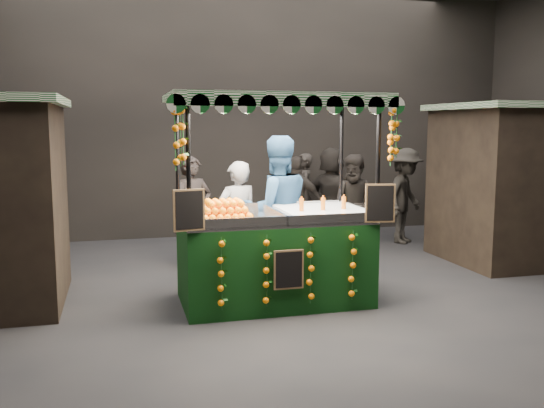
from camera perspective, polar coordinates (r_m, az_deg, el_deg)
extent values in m
plane|color=black|center=(7.60, 3.56, -9.62)|extent=(12.00, 12.00, 0.00)
cube|color=black|center=(12.11, -3.85, 8.78)|extent=(12.00, 0.10, 5.00)
cube|color=black|center=(10.78, 23.76, 1.64)|extent=(2.80, 2.00, 2.50)
cube|color=#0F4918|center=(10.74, 24.13, 8.56)|extent=(3.00, 2.20, 0.10)
cube|color=black|center=(7.56, 0.17, -5.54)|extent=(2.33, 1.27, 1.06)
cube|color=silver|center=(7.45, 0.17, -1.42)|extent=(2.33, 1.27, 0.04)
cylinder|color=black|center=(6.63, -7.98, -0.96)|extent=(0.05, 0.05, 2.54)
cylinder|color=black|center=(7.25, 10.11, -0.28)|extent=(0.05, 0.05, 2.54)
cylinder|color=black|center=(7.82, -9.03, 0.32)|extent=(0.05, 0.05, 2.54)
cylinder|color=black|center=(8.35, 6.64, 0.82)|extent=(0.05, 0.05, 2.54)
cube|color=#0F4918|center=(7.37, 0.18, 10.21)|extent=(2.59, 1.54, 0.08)
cube|color=silver|center=(7.63, 4.79, -0.75)|extent=(1.04, 1.14, 0.08)
cube|color=black|center=(6.56, -8.02, -0.59)|extent=(0.36, 0.10, 0.47)
cube|color=black|center=(7.19, 10.41, 0.08)|extent=(0.36, 0.10, 0.47)
cube|color=black|center=(6.91, 1.62, -6.35)|extent=(0.36, 0.03, 0.47)
imported|color=gray|center=(8.52, -3.37, -1.70)|extent=(0.72, 0.57, 1.75)
imported|color=navy|center=(8.29, 0.44, -0.68)|extent=(1.05, 0.84, 2.11)
imported|color=#292322|center=(9.40, -7.65, -0.80)|extent=(0.75, 0.61, 1.77)
imported|color=#282421|center=(10.31, 8.13, -0.11)|extent=(1.07, 0.99, 1.76)
imported|color=#2E2925|center=(10.88, 2.40, 0.18)|extent=(1.05, 0.89, 1.69)
imported|color=black|center=(11.56, 12.74, 0.78)|extent=(1.33, 1.29, 1.82)
imported|color=#2A2522|center=(11.69, 5.83, 1.01)|extent=(1.15, 1.77, 1.83)
imported|color=#2B2623|center=(12.15, 3.05, 0.94)|extent=(0.49, 0.67, 1.68)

